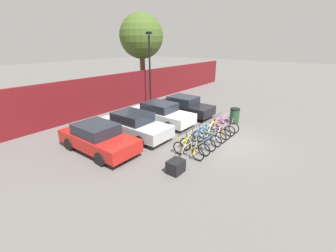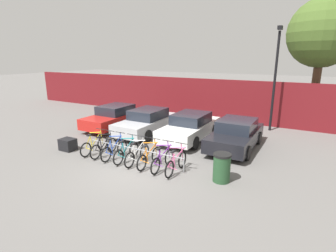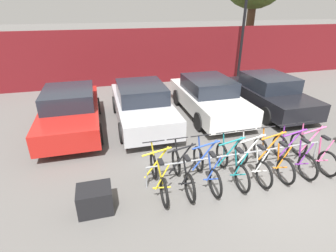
% 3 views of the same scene
% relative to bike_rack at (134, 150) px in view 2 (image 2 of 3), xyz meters
% --- Properties ---
extents(ground_plane, '(120.00, 120.00, 0.00)m').
position_rel_bike_rack_xyz_m(ground_plane, '(0.66, -0.68, -0.50)').
color(ground_plane, '#605E5B').
extents(hoarding_wall, '(36.00, 0.16, 2.80)m').
position_rel_bike_rack_xyz_m(hoarding_wall, '(0.66, 8.82, 0.90)').
color(hoarding_wall, maroon).
rests_on(hoarding_wall, ground).
extents(bike_rack, '(4.73, 0.04, 0.57)m').
position_rel_bike_rack_xyz_m(bike_rack, '(0.00, 0.00, 0.00)').
color(bike_rack, gray).
rests_on(bike_rack, ground).
extents(bicycle_yellow, '(0.68, 1.71, 1.05)m').
position_rel_bike_rack_xyz_m(bicycle_yellow, '(-2.09, -0.15, -0.12)').
color(bicycle_yellow, black).
rests_on(bicycle_yellow, ground).
extents(bicycle_black, '(0.68, 1.71, 1.05)m').
position_rel_bike_rack_xyz_m(bicycle_black, '(-1.52, -0.15, -0.12)').
color(bicycle_black, black).
rests_on(bicycle_black, ground).
extents(bicycle_blue, '(0.68, 1.71, 1.05)m').
position_rel_bike_rack_xyz_m(bicycle_blue, '(-0.92, -0.15, -0.12)').
color(bicycle_blue, black).
rests_on(bicycle_blue, ground).
extents(bicycle_teal, '(0.68, 1.71, 1.05)m').
position_rel_bike_rack_xyz_m(bicycle_teal, '(-0.26, -0.15, -0.12)').
color(bicycle_teal, black).
rests_on(bicycle_teal, ground).
extents(bicycle_white, '(0.68, 1.71, 1.05)m').
position_rel_bike_rack_xyz_m(bicycle_white, '(0.29, -0.15, -0.12)').
color(bicycle_white, black).
rests_on(bicycle_white, ground).
extents(bicycle_orange, '(0.68, 1.71, 1.05)m').
position_rel_bike_rack_xyz_m(bicycle_orange, '(0.88, -0.15, -0.12)').
color(bicycle_orange, black).
rests_on(bicycle_orange, ground).
extents(bicycle_purple, '(0.68, 1.71, 1.05)m').
position_rel_bike_rack_xyz_m(bicycle_purple, '(1.50, -0.15, -0.12)').
color(bicycle_purple, black).
rests_on(bicycle_purple, ground).
extents(bicycle_pink, '(0.68, 1.71, 1.05)m').
position_rel_bike_rack_xyz_m(bicycle_pink, '(2.09, -0.15, -0.12)').
color(bicycle_pink, black).
rests_on(bicycle_pink, ground).
extents(car_red, '(1.91, 4.31, 1.40)m').
position_rel_bike_rack_xyz_m(car_red, '(-4.19, 3.76, 0.19)').
color(car_red, red).
rests_on(car_red, ground).
extents(car_silver, '(1.91, 4.43, 1.40)m').
position_rel_bike_rack_xyz_m(car_silver, '(-1.78, 3.73, 0.19)').
color(car_silver, '#B7B7BC').
rests_on(car_silver, ground).
extents(car_white, '(1.91, 4.46, 1.40)m').
position_rel_bike_rack_xyz_m(car_white, '(0.82, 3.89, 0.19)').
color(car_white, silver).
rests_on(car_white, ground).
extents(car_black, '(1.91, 4.23, 1.40)m').
position_rel_bike_rack_xyz_m(car_black, '(3.30, 3.68, 0.19)').
color(car_black, black).
rests_on(car_black, ground).
extents(lamp_post, '(0.24, 0.44, 5.89)m').
position_rel_bike_rack_xyz_m(lamp_post, '(4.25, 7.83, 2.80)').
color(lamp_post, black).
rests_on(lamp_post, ground).
extents(trash_bin, '(0.63, 0.63, 1.03)m').
position_rel_bike_rack_xyz_m(trash_bin, '(3.82, -0.00, 0.02)').
color(trash_bin, '#234728').
rests_on(trash_bin, ground).
extents(cargo_crate, '(0.70, 0.56, 0.55)m').
position_rel_bike_rack_xyz_m(cargo_crate, '(-3.50, -0.45, -0.22)').
color(cargo_crate, black).
rests_on(cargo_crate, ground).
extents(tree_behind_hoarding, '(4.10, 4.10, 7.69)m').
position_rel_bike_rack_xyz_m(tree_behind_hoarding, '(6.31, 10.62, 5.09)').
color(tree_behind_hoarding, brown).
rests_on(tree_behind_hoarding, ground).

